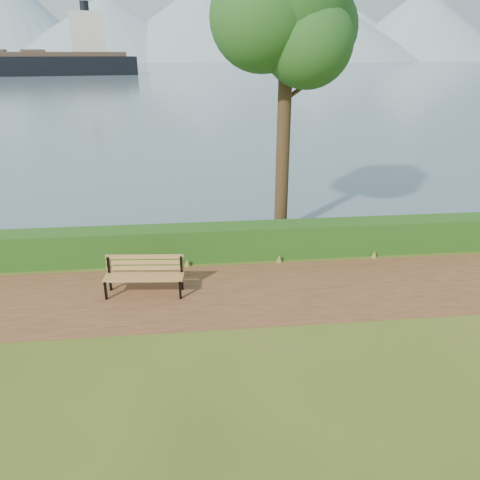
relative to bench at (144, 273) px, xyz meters
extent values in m
plane|color=#455317|center=(2.17, -0.56, -0.57)|extent=(140.00, 140.00, 0.00)
cube|color=#5A2E1E|center=(2.17, -0.26, -0.57)|extent=(40.00, 3.40, 0.01)
cube|color=#1A3F12|center=(2.17, 2.04, -0.07)|extent=(32.00, 0.85, 1.00)
cube|color=slate|center=(2.17, 259.44, -0.57)|extent=(700.00, 510.00, 0.00)
cone|color=#819AAC|center=(-137.83, 409.44, 34.43)|extent=(140.00, 140.00, 70.00)
cone|color=#819AAC|center=(-57.83, 394.44, 23.43)|extent=(160.00, 160.00, 48.00)
cone|color=#819AAC|center=(22.17, 404.44, 30.43)|extent=(190.00, 190.00, 62.00)
cone|color=#819AAC|center=(112.17, 399.44, 24.43)|extent=(170.00, 170.00, 50.00)
cone|color=#819AAC|center=(202.17, 409.44, 28.43)|extent=(150.00, 150.00, 58.00)
cone|color=#819AAC|center=(-7.83, 429.44, 16.93)|extent=(120.00, 120.00, 35.00)
cone|color=#819AAC|center=(152.17, 424.44, 19.43)|extent=(130.00, 130.00, 40.00)
cube|color=black|center=(-0.95, -0.26, -0.32)|extent=(0.06, 0.07, 0.50)
cube|color=black|center=(-0.91, 0.22, -0.10)|extent=(0.06, 0.07, 0.95)
cube|color=black|center=(-0.93, -0.02, -0.11)|extent=(0.11, 0.58, 0.06)
cube|color=black|center=(0.89, -0.43, -0.32)|extent=(0.06, 0.07, 0.50)
cube|color=black|center=(0.93, 0.06, -0.10)|extent=(0.06, 0.07, 0.95)
cube|color=black|center=(0.91, -0.18, -0.11)|extent=(0.11, 0.58, 0.06)
cube|color=#AE7043|center=(-0.03, -0.31, -0.08)|extent=(1.99, 0.28, 0.04)
cube|color=#AE7043|center=(-0.02, -0.17, -0.08)|extent=(1.99, 0.28, 0.04)
cube|color=#AE7043|center=(0.00, -0.03, -0.08)|extent=(1.99, 0.28, 0.04)
cube|color=#AE7043|center=(0.01, 0.11, -0.08)|extent=(1.99, 0.28, 0.04)
cube|color=#AE7043|center=(0.02, 0.17, 0.06)|extent=(1.98, 0.22, 0.11)
cube|color=#AE7043|center=(0.02, 0.17, 0.21)|extent=(1.98, 0.22, 0.11)
cube|color=#AE7043|center=(0.02, 0.17, 0.36)|extent=(1.98, 0.22, 0.11)
cylinder|color=#331E14|center=(4.25, 3.87, 3.30)|extent=(0.43, 0.43, 7.74)
sphere|color=#1B511B|center=(4.25, 3.87, 6.52)|extent=(3.66, 3.66, 3.66)
sphere|color=#1B511B|center=(5.12, 4.41, 5.88)|extent=(2.80, 2.80, 2.80)
sphere|color=#1B511B|center=(3.46, 3.47, 6.09)|extent=(3.01, 3.01, 3.01)
sphere|color=#1B511B|center=(4.73, 3.21, 5.45)|extent=(2.58, 2.58, 2.58)
cylinder|color=#331E14|center=(4.73, 3.87, 4.16)|extent=(1.13, 0.13, 0.85)
cylinder|color=#331E14|center=(3.82, 3.98, 4.70)|extent=(0.88, 0.41, 0.77)
cube|color=black|center=(-47.33, 130.21, 0.92)|extent=(70.02, 26.02, 6.93)
cube|color=#46362A|center=(-47.33, 130.21, 4.98)|extent=(64.37, 23.73, 1.19)
cube|color=silver|center=(-25.70, 135.14, 10.33)|extent=(10.51, 9.95, 10.90)
cylinder|color=black|center=(-25.70, 135.14, 16.77)|extent=(2.38, 2.38, 3.47)
cube|color=brown|center=(-39.99, 131.88, 5.77)|extent=(7.25, 7.69, 0.79)
camera|label=1|loc=(1.25, -10.88, 5.16)|focal=35.00mm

